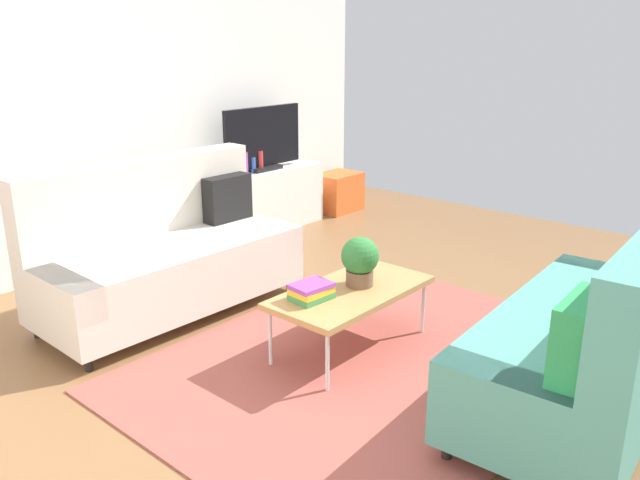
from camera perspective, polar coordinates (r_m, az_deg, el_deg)
ground_plane at (r=4.19m, az=3.51°, el=-10.03°), size 7.68×7.68×0.00m
wall_far at (r=5.86m, az=-18.87°, el=11.95°), size 6.40×0.12×2.90m
area_rug at (r=4.09m, az=4.50°, el=-10.68°), size 2.90×2.20×0.01m
couch_beige at (r=4.78m, az=-13.60°, el=-1.14°), size 1.91×0.87×1.10m
couch_green at (r=3.69m, az=23.51°, el=-7.96°), size 1.95×0.95×1.10m
coffee_table at (r=4.07m, az=2.79°, el=-4.77°), size 1.10×0.56×0.42m
tv_console at (r=6.70m, az=-5.10°, el=3.61°), size 1.40×0.44×0.64m
tv at (r=6.56m, az=-5.13°, el=8.94°), size 1.00×0.20×0.64m
storage_trunk at (r=7.44m, az=1.59°, el=4.31°), size 0.52×0.40×0.44m
potted_plant at (r=4.07m, az=3.59°, el=-1.78°), size 0.24×0.24×0.32m
table_book_0 at (r=3.90m, az=-0.77°, el=-5.06°), size 0.25×0.20×0.04m
table_book_1 at (r=3.88m, az=-0.77°, el=-4.55°), size 0.25×0.19×0.04m
table_book_2 at (r=3.87m, az=-0.78°, el=-4.11°), size 0.26×0.21×0.03m
vase_0 at (r=6.27m, az=-9.36°, el=6.22°), size 0.10×0.10×0.16m
vase_1 at (r=6.37m, az=-8.26°, el=6.41°), size 0.09×0.09×0.15m
bottle_0 at (r=6.40m, az=-6.70°, el=6.83°), size 0.06×0.06×0.22m
bottle_1 at (r=6.47m, az=-6.00°, el=6.69°), size 0.05×0.05×0.15m
bottle_2 at (r=6.53m, az=-5.36°, el=7.05°), size 0.06×0.06×0.21m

